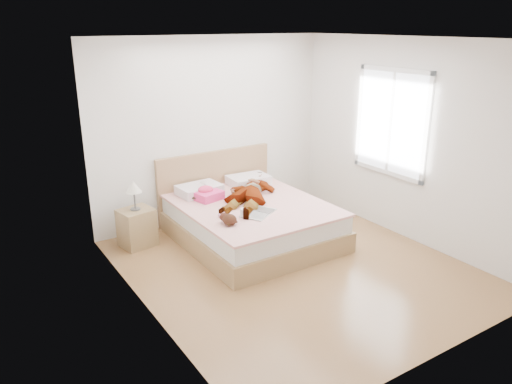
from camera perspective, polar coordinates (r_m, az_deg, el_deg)
ground at (r=6.01m, az=4.46°, el=-8.55°), size 4.00×4.00×0.00m
woman at (r=6.72m, az=-0.67°, el=0.31°), size 1.60×1.58×0.22m
hair at (r=6.85m, az=-6.71°, el=-0.06°), size 0.59×0.67×0.08m
phone at (r=6.80m, az=-6.04°, el=1.01°), size 0.09×0.10×0.05m
room_shell at (r=6.89m, az=15.20°, el=7.67°), size 4.00×4.00×4.00m
bed at (r=6.66m, az=-0.87°, el=-3.02°), size 1.80×2.08×1.00m
towel at (r=6.68m, az=-5.52°, el=-0.24°), size 0.40×0.35×0.18m
magazine at (r=6.18m, az=0.27°, el=-2.39°), size 0.55×0.49×0.03m
coffee_mug at (r=6.07m, az=-1.38°, el=-2.36°), size 0.14×0.12×0.10m
plush_toy at (r=5.83m, az=-3.17°, el=-3.10°), size 0.20×0.26×0.13m
nightstand at (r=6.60m, az=-13.47°, el=-3.65°), size 0.46×0.43×0.88m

